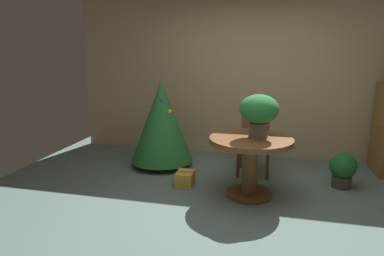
{
  "coord_description": "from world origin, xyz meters",
  "views": [
    {
      "loc": [
        0.31,
        -3.45,
        1.72
      ],
      "look_at": [
        -0.59,
        0.29,
        0.84
      ],
      "focal_mm": 31.87,
      "sensor_mm": 36.0,
      "label": 1
    }
  ],
  "objects_px": {
    "flower_vase": "(259,111)",
    "potted_plant": "(343,169)",
    "round_dining_table": "(250,154)",
    "wooden_chair_far": "(255,136)",
    "holiday_tree": "(162,122)",
    "gift_box_gold": "(185,179)"
  },
  "relations": [
    {
      "from": "flower_vase",
      "to": "potted_plant",
      "type": "height_order",
      "value": "flower_vase"
    },
    {
      "from": "round_dining_table",
      "to": "wooden_chair_far",
      "type": "relative_size",
      "value": 1.05
    },
    {
      "from": "flower_vase",
      "to": "wooden_chair_far",
      "type": "xyz_separation_m",
      "value": [
        -0.07,
        0.83,
        -0.5
      ]
    },
    {
      "from": "flower_vase",
      "to": "potted_plant",
      "type": "bearing_deg",
      "value": 25.78
    },
    {
      "from": "holiday_tree",
      "to": "potted_plant",
      "type": "bearing_deg",
      "value": -6.26
    },
    {
      "from": "flower_vase",
      "to": "wooden_chair_far",
      "type": "relative_size",
      "value": 0.55
    },
    {
      "from": "holiday_tree",
      "to": "potted_plant",
      "type": "xyz_separation_m",
      "value": [
        2.51,
        -0.28,
        -0.43
      ]
    },
    {
      "from": "gift_box_gold",
      "to": "potted_plant",
      "type": "relative_size",
      "value": 0.62
    },
    {
      "from": "wooden_chair_far",
      "to": "potted_plant",
      "type": "bearing_deg",
      "value": -15.4
    },
    {
      "from": "holiday_tree",
      "to": "potted_plant",
      "type": "height_order",
      "value": "holiday_tree"
    },
    {
      "from": "round_dining_table",
      "to": "holiday_tree",
      "type": "bearing_deg",
      "value": 149.41
    },
    {
      "from": "gift_box_gold",
      "to": "flower_vase",
      "type": "bearing_deg",
      "value": -6.15
    },
    {
      "from": "round_dining_table",
      "to": "potted_plant",
      "type": "relative_size",
      "value": 2.13
    },
    {
      "from": "flower_vase",
      "to": "holiday_tree",
      "type": "height_order",
      "value": "holiday_tree"
    },
    {
      "from": "wooden_chair_far",
      "to": "round_dining_table",
      "type": "bearing_deg",
      "value": -90.0
    },
    {
      "from": "round_dining_table",
      "to": "potted_plant",
      "type": "bearing_deg",
      "value": 25.3
    },
    {
      "from": "flower_vase",
      "to": "round_dining_table",
      "type": "bearing_deg",
      "value": -161.96
    },
    {
      "from": "round_dining_table",
      "to": "gift_box_gold",
      "type": "distance_m",
      "value": 0.94
    },
    {
      "from": "flower_vase",
      "to": "gift_box_gold",
      "type": "height_order",
      "value": "flower_vase"
    },
    {
      "from": "holiday_tree",
      "to": "wooden_chair_far",
      "type": "bearing_deg",
      "value": 1.57
    },
    {
      "from": "flower_vase",
      "to": "potted_plant",
      "type": "xyz_separation_m",
      "value": [
        1.06,
        0.51,
        -0.78
      ]
    },
    {
      "from": "potted_plant",
      "to": "holiday_tree",
      "type": "bearing_deg",
      "value": 173.74
    }
  ]
}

